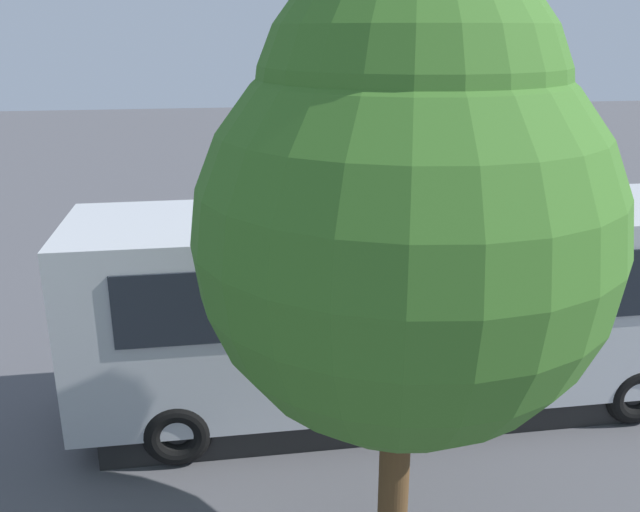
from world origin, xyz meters
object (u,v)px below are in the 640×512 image
spectator_left (356,294)px  spectator_far_left (414,290)px  stunt_motorcycle (263,229)px  parked_motorcycle_silver (204,344)px  tree_centre (405,205)px  spectator_centre (289,291)px  tour_bus (399,310)px  traffic_cone (314,254)px

spectator_left → spectator_far_left: bearing=-178.6°
spectator_left → stunt_motorcycle: (1.45, -4.57, 0.05)m
parked_motorcycle_silver → tree_centre: bearing=110.8°
spectator_centre → stunt_motorcycle: stunt_motorcycle is taller
spectator_left → tree_centre: tree_centre is taller
spectator_left → tree_centre: size_ratio=0.26×
tour_bus → parked_motorcycle_silver: size_ratio=4.83×
spectator_centre → tree_centre: tree_centre is taller
spectator_far_left → traffic_cone: 4.77m
spectator_left → parked_motorcycle_silver: spectator_left is taller
tour_bus → tree_centre: tree_centre is taller
spectator_far_left → spectator_left: size_ratio=0.98×
spectator_left → tree_centre: 6.99m
spectator_far_left → parked_motorcycle_silver: (4.07, 0.71, -0.51)m
spectator_far_left → stunt_motorcycle: stunt_motorcycle is taller
spectator_far_left → tree_centre: 7.26m
stunt_motorcycle → traffic_cone: (-1.28, 0.01, -0.74)m
parked_motorcycle_silver → spectator_left: bearing=-166.8°
tour_bus → spectator_left: bearing=-85.0°
parked_motorcycle_silver → tree_centre: (-2.06, 5.41, 3.85)m
spectator_far_left → tree_centre: tree_centre is taller
traffic_cone → tree_centre: size_ratio=0.10×
tour_bus → traffic_cone: bearing=-86.9°
traffic_cone → tree_centre: bearing=86.4°
spectator_far_left → traffic_cone: spectator_far_left is taller
tree_centre → parked_motorcycle_silver: bearing=-69.2°
tour_bus → spectator_left: size_ratio=5.86×
parked_motorcycle_silver → traffic_cone: 5.91m
traffic_cone → tour_bus: bearing=93.1°
stunt_motorcycle → traffic_cone: bearing=179.4°
spectator_far_left → spectator_centre: size_ratio=0.92×
traffic_cone → spectator_centre: bearing=76.0°
tour_bus → stunt_motorcycle: bearing=-76.6°
spectator_far_left → tree_centre: size_ratio=0.25×
spectator_centre → stunt_motorcycle: 4.46m
tour_bus → spectator_left: tour_bus is taller
parked_motorcycle_silver → traffic_cone: parked_motorcycle_silver is taller
spectator_far_left → traffic_cone: bearing=-73.5°
tour_bus → tree_centre: bearing=74.2°
stunt_motorcycle → tree_centre: size_ratio=0.28×
tour_bus → spectator_centre: (1.49, -2.47, -0.56)m
tour_bus → spectator_left: 2.46m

